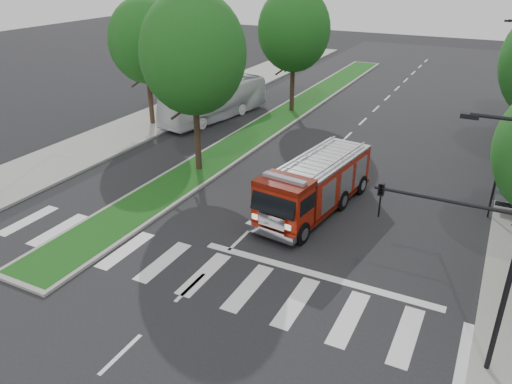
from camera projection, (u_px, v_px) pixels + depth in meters
ground at (240, 240)px, 22.42m from camera, size 140.00×140.00×0.00m
sidewalk_left at (130, 130)px, 36.37m from camera, size 5.00×80.00×0.15m
median at (281, 117)px, 39.37m from camera, size 3.00×50.00×0.15m
tree_median_near at (193, 54)px, 26.80m from camera, size 5.80×5.80×10.16m
tree_median_far at (294, 30)px, 38.25m from camera, size 5.60×5.60×9.72m
tree_left_mid at (145, 41)px, 35.19m from camera, size 5.20×5.20×9.16m
streetlight_right_near at (484, 233)px, 13.69m from camera, size 4.08×0.22×8.00m
fire_engine at (315, 185)px, 24.49m from camera, size 3.54×8.48×2.85m
city_bus at (215, 101)px, 38.73m from camera, size 4.19×10.46×2.84m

